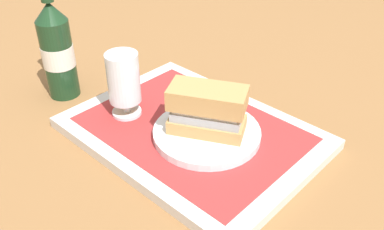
{
  "coord_description": "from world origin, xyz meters",
  "views": [
    {
      "loc": [
        -0.43,
        0.46,
        0.47
      ],
      "look_at": [
        0.0,
        0.0,
        0.05
      ],
      "focal_mm": 39.63,
      "sensor_mm": 36.0,
      "label": 1
    }
  ],
  "objects_px": {
    "sandwich": "(204,110)",
    "beer_glass": "(124,82)",
    "beer_bottle": "(57,49)",
    "plate": "(205,134)"
  },
  "relations": [
    {
      "from": "sandwich",
      "to": "beer_bottle",
      "type": "height_order",
      "value": "beer_bottle"
    },
    {
      "from": "beer_glass",
      "to": "beer_bottle",
      "type": "distance_m",
      "value": 0.18
    },
    {
      "from": "beer_glass",
      "to": "beer_bottle",
      "type": "bearing_deg",
      "value": 7.21
    },
    {
      "from": "plate",
      "to": "beer_bottle",
      "type": "distance_m",
      "value": 0.36
    },
    {
      "from": "beer_bottle",
      "to": "plate",
      "type": "bearing_deg",
      "value": -168.66
    },
    {
      "from": "plate",
      "to": "sandwich",
      "type": "xyz_separation_m",
      "value": [
        0.0,
        0.0,
        0.05
      ]
    },
    {
      "from": "sandwich",
      "to": "beer_bottle",
      "type": "distance_m",
      "value": 0.35
    },
    {
      "from": "sandwich",
      "to": "beer_glass",
      "type": "height_order",
      "value": "beer_glass"
    },
    {
      "from": "beer_glass",
      "to": "beer_bottle",
      "type": "height_order",
      "value": "beer_bottle"
    },
    {
      "from": "plate",
      "to": "beer_glass",
      "type": "xyz_separation_m",
      "value": [
        0.16,
        0.05,
        0.06
      ]
    }
  ]
}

